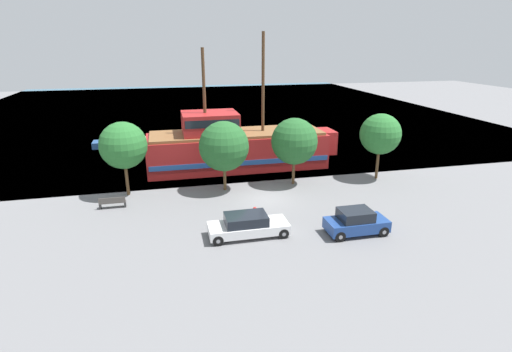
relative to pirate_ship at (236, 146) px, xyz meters
name	(u,v)px	position (x,y,z in m)	size (l,w,h in m)	color
ground_plane	(266,199)	(0.75, -8.48, -2.04)	(160.00, 160.00, 0.00)	slate
water_surface	(204,109)	(0.75, 35.52, -2.04)	(80.00, 80.00, 0.00)	#38667F
pirate_ship	(236,146)	(0.00, 0.00, 0.00)	(17.84, 4.98, 12.25)	#A31E1E
moored_boat_dockside	(127,141)	(-10.67, 10.82, -1.41)	(7.81, 1.86, 1.72)	navy
moored_boat_outer	(156,146)	(-7.45, 7.87, -1.45)	(7.34, 1.81, 1.55)	maroon
parked_car_curb_front	(248,225)	(-1.87, -14.13, -1.33)	(4.91, 1.94, 1.42)	white
parked_car_curb_mid	(356,222)	(4.76, -15.35, -1.26)	(3.81, 1.83, 1.60)	navy
fire_hydrant	(255,212)	(-0.83, -11.59, -1.63)	(0.42, 0.25, 0.76)	red
bench_promenade_east	(112,202)	(-10.45, -7.71, -1.59)	(1.84, 0.45, 0.85)	#4C4742
tree_row_east	(123,146)	(-9.53, -5.19, 1.93)	(3.56, 3.56, 5.76)	brown
tree_row_mideast	(224,146)	(-1.98, -5.83, 1.59)	(3.94, 3.94, 5.60)	brown
tree_row_midwest	(294,141)	(3.85, -5.68, 1.62)	(3.81, 3.81, 5.57)	brown
tree_row_west	(380,134)	(11.40, -5.99, 1.91)	(3.45, 3.45, 5.68)	brown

